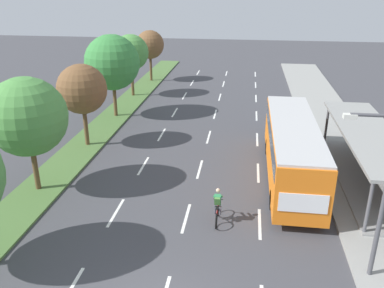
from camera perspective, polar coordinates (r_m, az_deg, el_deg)
name	(u,v)px	position (r m, az deg, el deg)	size (l,w,h in m)	color
median_strip	(110,120)	(33.31, -11.57, 3.28)	(2.60, 52.00, 0.12)	#4C7038
sidewalk_right	(334,131)	(32.19, 19.45, 1.79)	(4.50, 52.00, 0.15)	gray
lane_divider_left	(162,135)	(29.87, -4.32, 1.34)	(0.14, 46.16, 0.01)	white
lane_divider_center	(209,137)	(29.36, 2.38, 1.01)	(0.14, 46.16, 0.01)	white
lane_divider_right	(257,139)	(29.26, 9.21, 0.66)	(0.14, 46.16, 0.01)	white
bus_shelter	(372,152)	(24.14, 24.08, -1.05)	(2.90, 11.68, 2.86)	gray
bus	(292,145)	(23.08, 14.02, -0.20)	(2.54, 11.29, 3.37)	orange
cyclist	(217,207)	(19.03, 3.63, -8.88)	(0.46, 1.82, 1.71)	black
median_tree_second	(27,117)	(22.01, -22.31, 3.56)	(4.07, 4.07, 6.11)	brown
median_tree_third	(82,89)	(27.47, -15.32, 7.48)	(3.28, 3.28, 5.53)	brown
median_tree_fourth	(112,63)	(33.24, -11.24, 11.25)	(4.40, 4.40, 6.61)	brown
median_tree_fifth	(131,53)	(39.42, -8.66, 12.68)	(3.37, 3.37, 5.84)	brown
median_tree_farthest	(150,45)	(45.52, -5.97, 13.81)	(3.07, 3.07, 5.49)	brown
streetlight	(381,187)	(15.62, 25.25, -5.55)	(1.91, 0.24, 6.50)	#4C4C51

